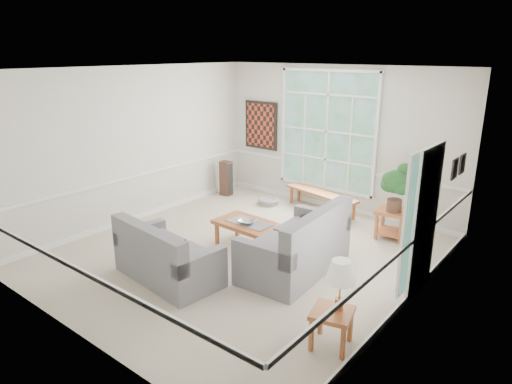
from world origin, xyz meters
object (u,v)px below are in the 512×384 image
loveseat_front (168,250)px  end_table (392,224)px  coffee_table (250,235)px  side_table (331,328)px  loveseat_right (295,239)px

loveseat_front → end_table: 4.05m
coffee_table → end_table: (1.73, 1.95, 0.04)m
side_table → end_table: bearing=102.0°
loveseat_right → coffee_table: loveseat_right is taller
loveseat_front → end_table: size_ratio=3.12×
loveseat_right → coffee_table: size_ratio=1.56×
coffee_table → end_table: size_ratio=2.30×
end_table → loveseat_right: bearing=-107.3°
end_table → side_table: size_ratio=1.16×
coffee_table → loveseat_right: bearing=-7.8°
side_table → loveseat_right: bearing=136.4°
loveseat_front → coffee_table: loveseat_front is taller
loveseat_right → loveseat_front: (-1.31, -1.39, -0.07)m
coffee_table → side_table: bearing=-29.3°
loveseat_right → coffee_table: bearing=166.1°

